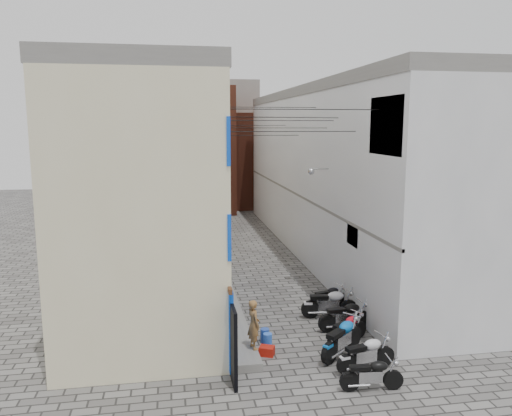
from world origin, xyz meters
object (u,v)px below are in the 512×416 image
motorcycle_b (366,352)px  water_jug_far (265,336)px  motorcycle_c (342,336)px  motorcycle_e (346,314)px  person_a (254,324)px  motorcycle_a (372,373)px  red_crate (267,351)px  motorcycle_g (329,296)px  water_jug_near (268,340)px  motorcycle_d (348,328)px  motorcycle_f (330,302)px  person_b (225,299)px

motorcycle_b → water_jug_far: (-2.53, 2.35, -0.33)m
motorcycle_c → motorcycle_e: 1.95m
motorcycle_b → person_a: 3.42m
motorcycle_a → red_crate: size_ratio=3.87×
motorcycle_g → water_jug_near: motorcycle_g is taller
person_a → water_jug_far: 1.29m
motorcycle_c → motorcycle_e: motorcycle_c is taller
motorcycle_e → red_crate: (-3.05, -1.39, -0.44)m
person_a → motorcycle_d: bearing=-97.2°
motorcycle_b → motorcycle_f: (0.22, 4.02, 0.05)m
motorcycle_c → motorcycle_g: (0.85, 3.92, -0.14)m
motorcycle_e → person_b: (-4.11, 0.67, 0.58)m
motorcycle_a → motorcycle_d: 2.96m
water_jug_far → red_crate: (-0.11, -0.92, -0.09)m
motorcycle_d → person_a: 3.23m
motorcycle_e → water_jug_near: bearing=-77.6°
person_a → water_jug_far: size_ratio=3.33×
person_a → water_jug_near: bearing=-60.4°
motorcycle_b → person_b: person_b is taller
motorcycle_g → water_jug_near: size_ratio=3.77×
motorcycle_f → water_jug_near: 3.42m
motorcycle_c → person_b: bearing=-166.2°
motorcycle_d → person_a: size_ratio=1.17×
motorcycle_a → water_jug_near: (-2.22, 3.07, -0.28)m
motorcycle_c → person_b: person_b is taller
red_crate → water_jug_far: bearing=83.1°
motorcycle_c → person_b: (-3.34, 2.46, 0.53)m
motorcycle_f → person_a: 4.16m
motorcycle_d → person_a: (-3.17, -0.38, 0.50)m
motorcycle_e → person_b: size_ratio=1.10×
water_jug_far → motorcycle_b: bearing=-42.8°
person_a → red_crate: bearing=-110.1°
motorcycle_e → motorcycle_f: motorcycle_f is taller
water_jug_far → motorcycle_a: bearing=-56.7°
motorcycle_b → motorcycle_d: size_ratio=1.07×
motorcycle_a → motorcycle_e: 3.96m
motorcycle_d → motorcycle_a: bearing=-37.6°
red_crate → motorcycle_f: bearing=42.2°
motorcycle_a → motorcycle_f: size_ratio=0.82×
motorcycle_d → water_jug_far: 2.71m
motorcycle_a → motorcycle_d: (0.40, 2.93, 0.02)m
red_crate → person_b: bearing=117.1°
motorcycle_b → person_a: size_ratio=1.25×
motorcycle_e → motorcycle_c: bearing=-26.7°
motorcycle_d → red_crate: size_ratio=4.03×
motorcycle_b → red_crate: size_ratio=4.30×
person_b → red_crate: size_ratio=4.02×
person_b → water_jug_far: (1.17, -1.15, -0.92)m
motorcycle_e → motorcycle_b: bearing=-11.8°
motorcycle_f → person_b: bearing=-75.6°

